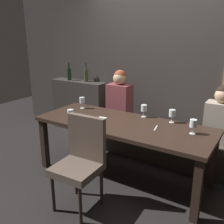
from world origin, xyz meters
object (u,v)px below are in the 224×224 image
object	(u,v)px
banquette_bench	(146,141)
wine_glass_near_left	(193,124)
diner_redhead	(120,98)
chair_near_side	(81,157)
wine_bottle_dark_red	(69,74)
espresso_cup	(99,126)
wine_bottle_pale_label	(86,75)
wine_glass_near_right	(172,113)
wine_glass_center_front	(144,109)
fork_on_table	(156,128)
dining_table	(123,129)
wine_glass_end_right	(82,101)
diner_bearded	(221,117)
wine_glass_end_left	(70,114)

from	to	relation	value
banquette_bench	wine_glass_near_left	bearing A→B (deg)	-36.49
diner_redhead	wine_glass_near_left	xyz separation A→B (m)	(1.30, -0.64, 0.02)
banquette_bench	chair_near_side	distance (m)	1.46
wine_bottle_dark_red	espresso_cup	xyz separation A→B (m)	(1.60, -1.33, -0.30)
wine_bottle_pale_label	wine_glass_near_right	world-z (taller)	wine_bottle_pale_label
banquette_bench	chair_near_side	world-z (taller)	chair_near_side
wine_glass_center_front	fork_on_table	xyz separation A→B (m)	(0.30, -0.31, -0.11)
dining_table	wine_glass_end_right	world-z (taller)	wine_glass_end_right
chair_near_side	fork_on_table	size ratio (longest dim) A/B	5.76
dining_table	espresso_cup	size ratio (longest dim) A/B	18.33
wine_glass_near_left	diner_bearded	bearing A→B (deg)	73.34
banquette_bench	diner_redhead	size ratio (longest dim) A/B	3.07
diner_redhead	wine_glass_near_right	size ratio (longest dim) A/B	4.97
banquette_bench	wine_glass_near_right	size ratio (longest dim) A/B	15.24
diner_redhead	fork_on_table	bearing A→B (deg)	-37.69
wine_bottle_dark_red	wine_glass_near_right	xyz separation A→B (m)	(2.25, -0.69, -0.21)
wine_glass_near_left	wine_glass_near_right	xyz separation A→B (m)	(-0.32, 0.24, 0.00)
fork_on_table	diner_bearded	bearing A→B (deg)	36.46
diner_bearded	wine_glass_end_right	bearing A→B (deg)	-165.95
diner_redhead	wine_bottle_pale_label	xyz separation A→B (m)	(-0.91, 0.34, 0.23)
wine_glass_center_front	wine_glass_end_left	xyz separation A→B (m)	(-0.66, -0.68, 0.00)
chair_near_side	wine_glass_center_front	bearing A→B (deg)	79.31
diner_redhead	wine_bottle_dark_red	world-z (taller)	wine_bottle_dark_red
wine_glass_near_left	fork_on_table	xyz separation A→B (m)	(-0.40, -0.06, -0.11)
diner_bearded	wine_bottle_dark_red	xyz separation A→B (m)	(-2.75, 0.34, 0.27)
banquette_bench	fork_on_table	xyz separation A→B (m)	(0.42, -0.67, 0.51)
wine_glass_center_front	wine_glass_near_right	distance (m)	0.39
banquette_bench	wine_glass_near_right	distance (m)	0.89
banquette_bench	wine_bottle_pale_label	bearing A→B (deg)	165.15
diner_redhead	wine_glass_center_front	bearing A→B (deg)	-32.93
wine_glass_end_left	banquette_bench	bearing A→B (deg)	62.14
wine_bottle_pale_label	wine_glass_end_right	size ratio (longest dim) A/B	1.99
wine_bottle_dark_red	diner_redhead	bearing A→B (deg)	-12.94
wine_glass_end_right	espresso_cup	size ratio (longest dim) A/B	1.37
dining_table	diner_bearded	distance (m)	1.22
dining_table	wine_glass_near_left	xyz separation A→B (m)	(0.82, 0.09, 0.20)
espresso_cup	fork_on_table	size ratio (longest dim) A/B	0.71
wine_bottle_pale_label	espresso_cup	world-z (taller)	wine_bottle_pale_label
dining_table	diner_bearded	bearing A→B (deg)	34.35
wine_glass_end_right	wine_glass_near_right	xyz separation A→B (m)	(1.32, 0.10, 0.00)
wine_bottle_pale_label	wine_glass_near_right	distance (m)	2.05
wine_glass_near_right	fork_on_table	bearing A→B (deg)	-106.06
wine_glass_near_left	wine_glass_end_left	world-z (taller)	same
diner_bearded	wine_bottle_pale_label	distance (m)	2.44
espresso_cup	fork_on_table	distance (m)	0.66
wine_glass_near_left	espresso_cup	world-z (taller)	wine_glass_near_left
chair_near_side	wine_bottle_pale_label	size ratio (longest dim) A/B	3.01
fork_on_table	banquette_bench	bearing A→B (deg)	110.50
diner_bearded	espresso_cup	size ratio (longest dim) A/B	6.25
diner_bearded	dining_table	bearing A→B (deg)	-145.65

